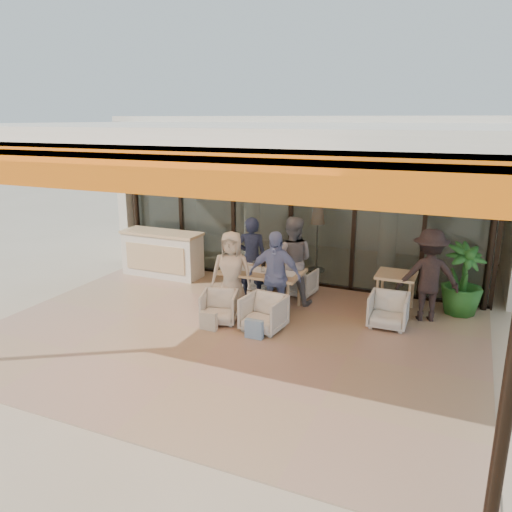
{
  "coord_description": "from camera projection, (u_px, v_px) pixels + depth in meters",
  "views": [
    {
      "loc": [
        3.44,
        -6.82,
        3.48
      ],
      "look_at": [
        0.1,
        0.9,
        1.15
      ],
      "focal_mm": 35.0,
      "sensor_mm": 36.0,
      "label": 1
    }
  ],
  "objects": [
    {
      "name": "ground",
      "position": [
        229.0,
        335.0,
        8.28
      ],
      "size": [
        70.0,
        70.0,
        0.0
      ],
      "primitive_type": "plane",
      "color": "#C6B293",
      "rests_on": "ground"
    },
    {
      "name": "terrace_floor",
      "position": [
        229.0,
        335.0,
        8.28
      ],
      "size": [
        8.0,
        6.0,
        0.01
      ],
      "primitive_type": "cube",
      "color": "#A57E65",
      "rests_on": "ground"
    },
    {
      "name": "terrace_structure",
      "position": [
        218.0,
        135.0,
        7.18
      ],
      "size": [
        8.0,
        6.0,
        3.4
      ],
      "color": "silver",
      "rests_on": "ground"
    },
    {
      "name": "glass_storefront",
      "position": [
        291.0,
        211.0,
        10.51
      ],
      "size": [
        8.08,
        0.1,
        3.2
      ],
      "color": "#9EADA3",
      "rests_on": "ground"
    },
    {
      "name": "interior_block",
      "position": [
        323.0,
        170.0,
        12.39
      ],
      "size": [
        9.05,
        3.62,
        3.52
      ],
      "color": "silver",
      "rests_on": "ground"
    },
    {
      "name": "host_counter",
      "position": [
        162.0,
        254.0,
        11.25
      ],
      "size": [
        1.85,
        0.65,
        1.04
      ],
      "color": "silver",
      "rests_on": "ground"
    },
    {
      "name": "dining_table",
      "position": [
        262.0,
        273.0,
        9.31
      ],
      "size": [
        1.5,
        0.9,
        0.93
      ],
      "color": "#E4C18B",
      "rests_on": "ground"
    },
    {
      "name": "chair_far_left",
      "position": [
        261.0,
        275.0,
        10.4
      ],
      "size": [
        0.73,
        0.69,
        0.66
      ],
      "primitive_type": "imported",
      "rotation": [
        0.0,
        0.0,
        2.99
      ],
      "color": "silver",
      "rests_on": "ground"
    },
    {
      "name": "chair_far_right",
      "position": [
        300.0,
        281.0,
        10.08
      ],
      "size": [
        0.66,
        0.63,
        0.62
      ],
      "primitive_type": "imported",
      "rotation": [
        0.0,
        0.0,
        3.02
      ],
      "color": "silver",
      "rests_on": "ground"
    },
    {
      "name": "chair_near_left",
      "position": [
        219.0,
        306.0,
        8.72
      ],
      "size": [
        0.75,
        0.72,
        0.62
      ],
      "primitive_type": "imported",
      "rotation": [
        0.0,
        0.0,
        0.3
      ],
      "color": "silver",
      "rests_on": "ground"
    },
    {
      "name": "chair_near_right",
      "position": [
        264.0,
        312.0,
        8.39
      ],
      "size": [
        0.71,
        0.68,
        0.67
      ],
      "primitive_type": "imported",
      "rotation": [
        0.0,
        0.0,
        -0.1
      ],
      "color": "silver",
      "rests_on": "ground"
    },
    {
      "name": "diner_navy",
      "position": [
        252.0,
        258.0,
        9.82
      ],
      "size": [
        0.68,
        0.54,
        1.65
      ],
      "primitive_type": "imported",
      "rotation": [
        0.0,
        0.0,
        3.41
      ],
      "color": "#181D36",
      "rests_on": "ground"
    },
    {
      "name": "diner_grey",
      "position": [
        292.0,
        261.0,
        9.49
      ],
      "size": [
        0.95,
        0.8,
        1.72
      ],
      "primitive_type": "imported",
      "rotation": [
        0.0,
        0.0,
        3.34
      ],
      "color": "slate",
      "rests_on": "ground"
    },
    {
      "name": "diner_cream",
      "position": [
        232.0,
        273.0,
        9.04
      ],
      "size": [
        0.85,
        0.65,
        1.54
      ],
      "primitive_type": "imported",
      "rotation": [
        0.0,
        0.0,
        0.24
      ],
      "color": "beige",
      "rests_on": "ground"
    },
    {
      "name": "diner_periwinkle",
      "position": [
        275.0,
        276.0,
        8.71
      ],
      "size": [
        0.97,
        0.44,
        1.63
      ],
      "primitive_type": "imported",
      "rotation": [
        0.0,
        0.0,
        0.04
      ],
      "color": "#7891C8",
      "rests_on": "ground"
    },
    {
      "name": "tote_bag_cream",
      "position": [
        209.0,
        322.0,
        8.4
      ],
      "size": [
        0.3,
        0.1,
        0.34
      ],
      "primitive_type": "cube",
      "color": "silver",
      "rests_on": "ground"
    },
    {
      "name": "tote_bag_blue",
      "position": [
        254.0,
        330.0,
        8.08
      ],
      "size": [
        0.3,
        0.1,
        0.34
      ],
      "primitive_type": "cube",
      "color": "#99BFD8",
      "rests_on": "ground"
    },
    {
      "name": "side_table",
      "position": [
        396.0,
        279.0,
        9.11
      ],
      "size": [
        0.7,
        0.7,
        0.74
      ],
      "color": "#E4C18B",
      "rests_on": "ground"
    },
    {
      "name": "side_chair",
      "position": [
        388.0,
        309.0,
        8.53
      ],
      "size": [
        0.65,
        0.61,
        0.66
      ],
      "primitive_type": "imported",
      "rotation": [
        0.0,
        0.0,
        0.02
      ],
      "color": "silver",
      "rests_on": "ground"
    },
    {
      "name": "standing_woman",
      "position": [
        429.0,
        276.0,
        8.69
      ],
      "size": [
        1.2,
        0.89,
        1.66
      ],
      "primitive_type": "imported",
      "rotation": [
        0.0,
        0.0,
        3.42
      ],
      "color": "black",
      "rests_on": "ground"
    },
    {
      "name": "potted_palm",
      "position": [
        462.0,
        280.0,
        8.99
      ],
      "size": [
        1.04,
        1.04,
        1.33
      ],
      "primitive_type": "imported",
      "rotation": [
        0.0,
        0.0,
        0.67
      ],
      "color": "#1E5919",
      "rests_on": "ground"
    }
  ]
}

